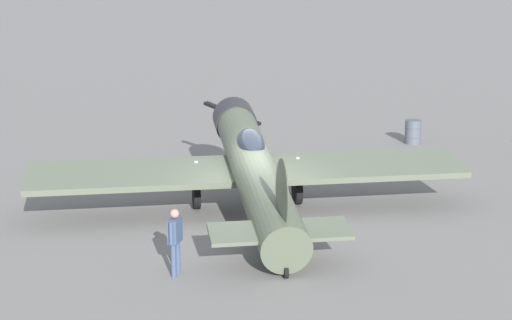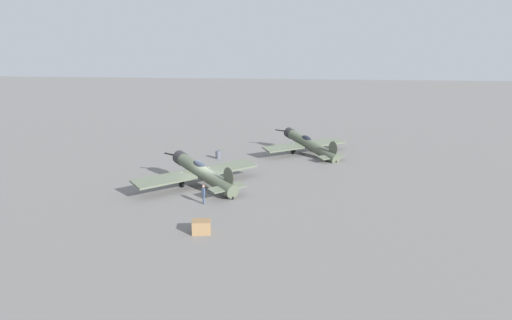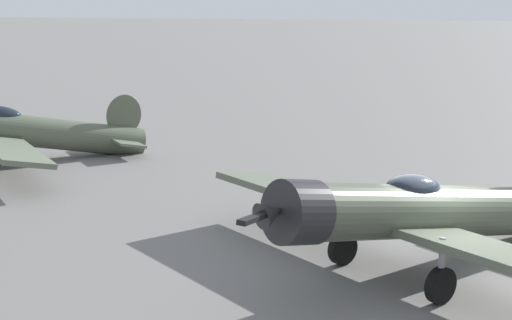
{
  "view_description": "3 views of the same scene",
  "coord_description": "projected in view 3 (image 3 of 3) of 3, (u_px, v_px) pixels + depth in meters",
  "views": [
    {
      "loc": [
        -14.85,
        17.2,
        7.26
      ],
      "look_at": [
        0.0,
        -0.0,
        1.8
      ],
      "focal_mm": 59.53,
      "sensor_mm": 36.0,
      "label": 1
    },
    {
      "loc": [
        -11.89,
        37.4,
        11.9
      ],
      "look_at": [
        -3.81,
        -5.36,
        1.6
      ],
      "focal_mm": 30.81,
      "sensor_mm": 36.0,
      "label": 2
    },
    {
      "loc": [
        18.29,
        0.1,
        6.36
      ],
      "look_at": [
        -3.81,
        -5.36,
        1.6
      ],
      "focal_mm": 55.07,
      "sensor_mm": 36.0,
      "label": 3
    }
  ],
  "objects": [
    {
      "name": "ground_plane",
      "position": [
        436.0,
        268.0,
        18.7
      ],
      "size": [
        400.0,
        400.0,
        0.0
      ],
      "primitive_type": "plane",
      "color": "slate"
    },
    {
      "name": "airplane_foreground",
      "position": [
        423.0,
        214.0,
        18.1
      ],
      "size": [
        9.92,
        11.05,
        2.84
      ],
      "rotation": [
        0.0,
        0.0,
        5.59
      ],
      "color": "#4C5442",
      "rests_on": "ground_plane"
    },
    {
      "name": "airplane_mid_apron",
      "position": [
        12.0,
        130.0,
        30.22
      ],
      "size": [
        9.97,
        9.81,
        3.07
      ],
      "rotation": [
        0.0,
        0.0,
        5.44
      ],
      "color": "#4C5442",
      "rests_on": "ground_plane"
    }
  ]
}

